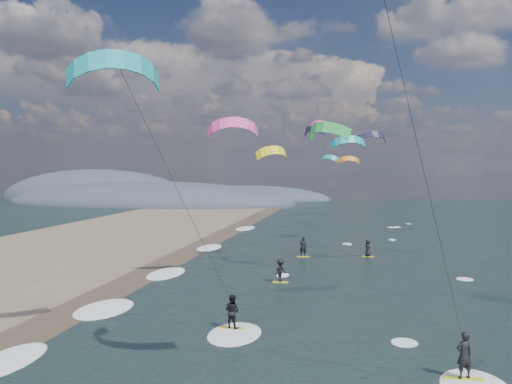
# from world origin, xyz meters

# --- Properties ---
(wet_sand_strip) EXTENTS (3.00, 240.00, 0.00)m
(wet_sand_strip) POSITION_xyz_m (-12.00, 10.00, 0.00)
(wet_sand_strip) COLOR #382D23
(wet_sand_strip) RESTS_ON ground
(coastal_hills) EXTENTS (80.00, 41.00, 15.00)m
(coastal_hills) POSITION_xyz_m (-44.84, 107.86, 0.00)
(coastal_hills) COLOR #3D4756
(coastal_hills) RESTS_ON ground
(kitesurfer_near_a) EXTENTS (8.04, 9.07, 16.40)m
(kitesurfer_near_a) POSITION_xyz_m (4.82, 2.20, 12.67)
(kitesurfer_near_a) COLOR gold
(kitesurfer_near_a) RESTS_ON ground
(kitesurfer_near_b) EXTENTS (7.14, 8.91, 13.65)m
(kitesurfer_near_b) POSITION_xyz_m (-4.66, 8.05, 8.83)
(kitesurfer_near_b) COLOR gold
(kitesurfer_near_b) RESTS_ON ground
(far_kitesurfers) EXTENTS (7.43, 13.80, 1.83)m
(far_kitesurfers) POSITION_xyz_m (0.41, 30.49, 0.85)
(far_kitesurfers) COLOR gold
(far_kitesurfers) RESTS_ON ground
(bg_kite_field) EXTENTS (14.45, 59.69, 6.24)m
(bg_kite_field) POSITION_xyz_m (0.70, 51.31, 11.34)
(bg_kite_field) COLOR teal
(bg_kite_field) RESTS_ON ground
(shoreline_surf) EXTENTS (2.40, 79.40, 0.11)m
(shoreline_surf) POSITION_xyz_m (-10.80, 14.75, 0.00)
(shoreline_surf) COLOR white
(shoreline_surf) RESTS_ON ground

